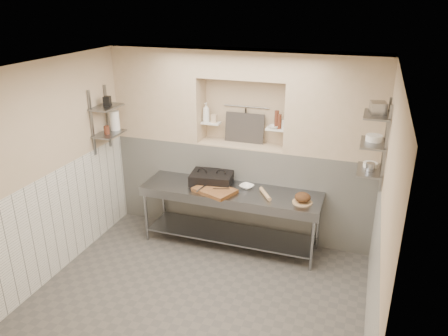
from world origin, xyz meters
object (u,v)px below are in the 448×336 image
at_px(bread_loaf, 303,197).
at_px(mixing_bowl, 247,187).
at_px(panini_press, 212,178).
at_px(rolling_pin, 265,194).
at_px(jug_left, 115,120).
at_px(bowl_alcove, 273,127).
at_px(cutting_board, 215,190).
at_px(bottle_soap, 206,112).
at_px(prep_table, 230,206).

bearing_deg(bread_loaf, mixing_bowl, 165.52).
relative_size(panini_press, rolling_pin, 1.74).
height_order(bread_loaf, jug_left, jug_left).
relative_size(bowl_alcove, jug_left, 0.52).
xyz_separation_m(panini_press, bread_loaf, (1.38, -0.21, -0.00)).
bearing_deg(cutting_board, panini_press, 118.27).
bearing_deg(mixing_bowl, cutting_board, -144.85).
relative_size(bottle_soap, bowl_alcove, 1.95).
bearing_deg(jug_left, mixing_bowl, 3.07).
bearing_deg(bottle_soap, cutting_board, -61.21).
relative_size(mixing_bowl, rolling_pin, 0.52).
bearing_deg(bowl_alcove, prep_table, -130.44).
xyz_separation_m(panini_press, mixing_bowl, (0.54, 0.00, -0.06)).
bearing_deg(jug_left, rolling_pin, -1.39).
height_order(bowl_alcove, jug_left, jug_left).
distance_m(mixing_bowl, bread_loaf, 0.87).
xyz_separation_m(prep_table, panini_press, (-0.34, 0.14, 0.34)).
bearing_deg(rolling_pin, bowl_alcove, 94.90).
relative_size(bread_loaf, bottle_soap, 0.74).
bearing_deg(bread_loaf, cutting_board, -177.32).
relative_size(cutting_board, bottle_soap, 1.93).
bearing_deg(cutting_board, rolling_pin, 8.73).
relative_size(panini_press, bread_loaf, 3.01).
bearing_deg(mixing_bowl, bowl_alcove, 56.20).
bearing_deg(prep_table, bread_loaf, -3.82).
relative_size(mixing_bowl, bread_loaf, 0.90).
xyz_separation_m(mixing_bowl, rolling_pin, (0.32, -0.17, 0.00)).
xyz_separation_m(mixing_bowl, bottle_soap, (-0.78, 0.42, 0.93)).
relative_size(prep_table, bowl_alcove, 17.47).
distance_m(bread_loaf, bowl_alcove, 1.13).
distance_m(prep_table, panini_press, 0.50).
xyz_separation_m(bottle_soap, bowl_alcove, (1.04, -0.02, -0.12)).
bearing_deg(bowl_alcove, jug_left, -167.51).
relative_size(bread_loaf, bowl_alcove, 1.45).
height_order(panini_press, bowl_alcove, bowl_alcove).
bearing_deg(rolling_pin, bread_loaf, -5.55).
distance_m(cutting_board, jug_left, 1.85).
bearing_deg(bottle_soap, mixing_bowl, -28.69).
distance_m(panini_press, bread_loaf, 1.40).
bearing_deg(mixing_bowl, bottle_soap, 151.31).
bearing_deg(bowl_alcove, panini_press, -153.36).
relative_size(bottle_soap, jug_left, 1.01).
bearing_deg(bowl_alcove, rolling_pin, -85.10).
distance_m(panini_press, cutting_board, 0.31).
height_order(cutting_board, bottle_soap, bottle_soap).
distance_m(panini_press, bowl_alcove, 1.18).
xyz_separation_m(bread_loaf, jug_left, (-2.88, 0.11, 0.78)).
xyz_separation_m(cutting_board, bottle_soap, (-0.38, 0.70, 0.93)).
relative_size(bread_loaf, jug_left, 0.75).
height_order(rolling_pin, bowl_alcove, bowl_alcove).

